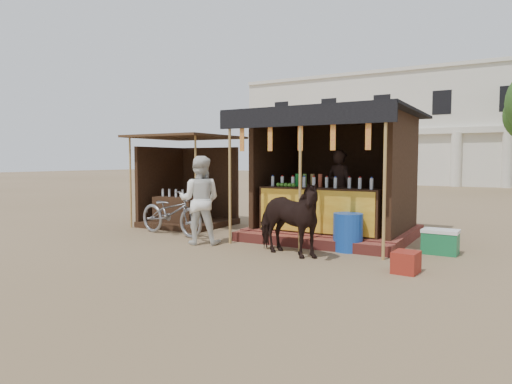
{
  "coord_description": "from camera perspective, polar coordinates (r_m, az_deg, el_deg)",
  "views": [
    {
      "loc": [
        4.6,
        -6.39,
        1.74
      ],
      "look_at": [
        0.0,
        1.6,
        1.1
      ],
      "focal_mm": 32.0,
      "sensor_mm": 36.0,
      "label": 1
    }
  ],
  "objects": [
    {
      "name": "ground",
      "position": [
        8.07,
        -5.75,
        -8.51
      ],
      "size": [
        120.0,
        120.0,
        0.0
      ],
      "primitive_type": "plane",
      "color": "#846B4C",
      "rests_on": "ground"
    },
    {
      "name": "main_stall",
      "position": [
        10.42,
        9.66,
        0.0
      ],
      "size": [
        3.6,
        3.61,
        2.78
      ],
      "color": "#953930",
      "rests_on": "ground"
    },
    {
      "name": "secondary_stall",
      "position": [
        12.4,
        -8.94,
        -0.18
      ],
      "size": [
        2.4,
        2.4,
        2.38
      ],
      "color": "#331F12",
      "rests_on": "ground"
    },
    {
      "name": "cow",
      "position": [
        8.31,
        3.88,
        -3.37
      ],
      "size": [
        1.75,
        1.14,
        1.36
      ],
      "primitive_type": "imported",
      "rotation": [
        0.0,
        0.0,
        1.3
      ],
      "color": "black",
      "rests_on": "ground"
    },
    {
      "name": "motorbike",
      "position": [
        10.8,
        -10.53,
        -2.51
      ],
      "size": [
        2.11,
        1.0,
        1.07
      ],
      "primitive_type": "imported",
      "rotation": [
        0.0,
        0.0,
        1.42
      ],
      "color": "gray",
      "rests_on": "ground"
    },
    {
      "name": "bystander",
      "position": [
        9.53,
        -7.06,
        -1.01
      ],
      "size": [
        1.1,
        1.0,
        1.83
      ],
      "primitive_type": "imported",
      "rotation": [
        0.0,
        0.0,
        3.57
      ],
      "color": "white",
      "rests_on": "ground"
    },
    {
      "name": "blue_barrel",
      "position": [
        8.95,
        11.42,
        -4.95
      ],
      "size": [
        0.6,
        0.6,
        0.73
      ],
      "primitive_type": "cylinder",
      "rotation": [
        0.0,
        0.0,
        0.08
      ],
      "color": "#1644A6",
      "rests_on": "ground"
    },
    {
      "name": "red_crate",
      "position": [
        7.51,
        18.24,
        -8.33
      ],
      "size": [
        0.39,
        0.45,
        0.33
      ],
      "primitive_type": "cube",
      "rotation": [
        0.0,
        0.0,
        -0.08
      ],
      "color": "maroon",
      "rests_on": "ground"
    },
    {
      "name": "cooler",
      "position": [
        9.2,
        22.05,
        -5.76
      ],
      "size": [
        0.65,
        0.46,
        0.46
      ],
      "color": "#176B3B",
      "rests_on": "ground"
    },
    {
      "name": "background_building",
      "position": [
        37.0,
        19.78,
        7.23
      ],
      "size": [
        26.0,
        7.45,
        8.18
      ],
      "color": "silver",
      "rests_on": "ground"
    }
  ]
}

